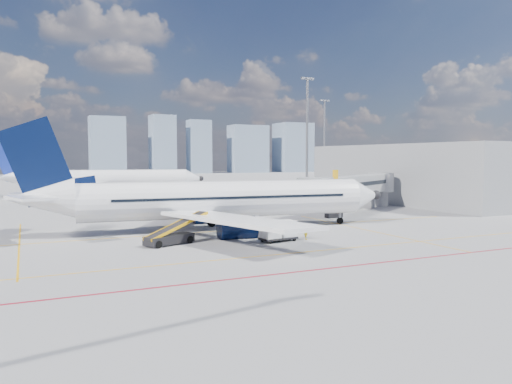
# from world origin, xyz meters

# --- Properties ---
(ground) EXTENTS (420.00, 420.00, 0.00)m
(ground) POSITION_xyz_m (0.00, 0.00, 0.00)
(ground) COLOR gray
(ground) RESTS_ON ground
(apron_markings) EXTENTS (90.00, 35.12, 0.01)m
(apron_markings) POSITION_xyz_m (-0.58, -3.91, 0.01)
(apron_markings) COLOR orange
(apron_markings) RESTS_ON ground
(jet_bridge) EXTENTS (23.55, 15.78, 6.30)m
(jet_bridge) POSITION_xyz_m (23.51, 16.91, 3.74)
(jet_bridge) COLOR #9B9EA3
(jet_bridge) RESTS_ON ground
(terminal_block) EXTENTS (10.00, 42.00, 10.00)m
(terminal_block) POSITION_xyz_m (39.95, 26.00, 5.00)
(terminal_block) COLOR #9B9EA3
(terminal_block) RESTS_ON ground
(floodlight_mast_ne) EXTENTS (3.20, 0.61, 25.45)m
(floodlight_mast_ne) POSITION_xyz_m (38.00, 55.00, 13.59)
(floodlight_mast_ne) COLOR slate
(floodlight_mast_ne) RESTS_ON ground
(floodlight_mast_far) EXTENTS (3.20, 0.61, 25.45)m
(floodlight_mast_far) POSITION_xyz_m (65.00, 90.00, 13.59)
(floodlight_mast_far) COLOR slate
(floodlight_mast_far) RESTS_ON ground
(distant_skyline) EXTENTS (245.34, 15.19, 27.35)m
(distant_skyline) POSITION_xyz_m (1.42, 190.00, 12.09)
(distant_skyline) COLOR #7488A1
(distant_skyline) RESTS_ON ground
(main_aircraft) EXTENTS (41.44, 36.05, 12.12)m
(main_aircraft) POSITION_xyz_m (-1.33, 9.12, 3.22)
(main_aircraft) COLOR white
(main_aircraft) RESTS_ON ground
(second_aircraft) EXTENTS (40.65, 35.13, 11.95)m
(second_aircraft) POSITION_xyz_m (-5.24, 63.38, 3.22)
(second_aircraft) COLOR white
(second_aircraft) RESTS_ON ground
(baggage_tug) EXTENTS (2.25, 1.75, 1.40)m
(baggage_tug) POSITION_xyz_m (2.35, 0.11, 0.67)
(baggage_tug) COLOR white
(baggage_tug) RESTS_ON ground
(cargo_dolly) EXTENTS (3.67, 1.98, 1.92)m
(cargo_dolly) POSITION_xyz_m (1.96, -0.47, 1.06)
(cargo_dolly) COLOR black
(cargo_dolly) RESTS_ON ground
(belt_loader) EXTENTS (6.62, 3.90, 2.71)m
(belt_loader) POSITION_xyz_m (-7.58, 2.27, 0.70)
(belt_loader) COLOR black
(belt_loader) RESTS_ON ground
(ramp_worker) EXTENTS (0.59, 0.67, 1.54)m
(ramp_worker) POSITION_xyz_m (4.92, -0.54, 0.77)
(ramp_worker) COLOR gold
(ramp_worker) RESTS_ON ground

